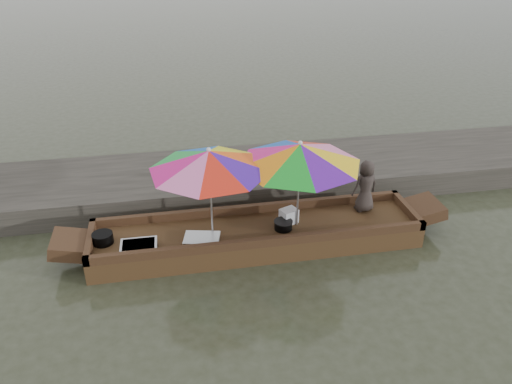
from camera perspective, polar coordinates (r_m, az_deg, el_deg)
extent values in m
plane|color=#2F3320|center=(8.73, 0.12, -6.10)|extent=(80.00, 80.00, 0.00)
cube|color=#2D2B26|center=(10.48, -2.14, 1.70)|extent=(22.00, 2.20, 0.50)
cube|color=#402B18|center=(8.63, 0.12, -5.14)|extent=(5.59, 1.20, 0.35)
cylinder|color=black|center=(8.49, -17.11, -5.08)|extent=(0.33, 0.33, 0.18)
cube|color=silver|center=(8.22, -13.25, -6.04)|extent=(0.58, 0.41, 0.09)
cube|color=silver|center=(8.26, -6.21, -5.32)|extent=(0.65, 0.52, 0.06)
cylinder|color=black|center=(8.50, 3.13, -3.83)|extent=(0.30, 0.30, 0.14)
cube|color=silver|center=(8.65, 3.77, -2.76)|extent=(0.34, 0.31, 0.26)
imported|color=#302926|center=(9.06, 12.40, 0.68)|extent=(0.53, 0.40, 0.97)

